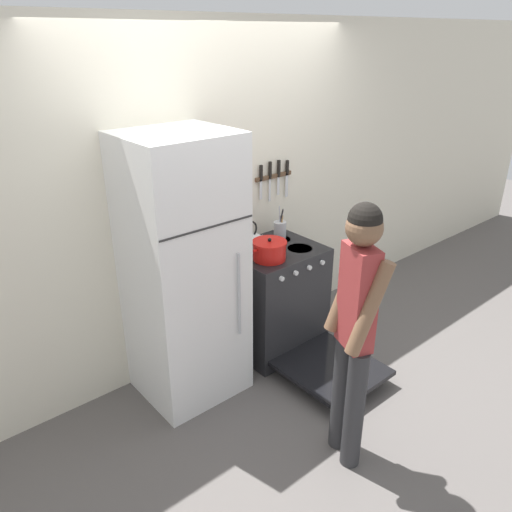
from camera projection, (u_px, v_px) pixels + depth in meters
ground_plane at (223, 341)px, 4.30m from camera, size 14.00×14.00×0.00m
wall_back at (216, 198)px, 3.79m from camera, size 10.00×0.06×2.55m
refrigerator at (184, 272)px, 3.38m from camera, size 0.69×0.65×1.89m
stove_range at (277, 300)px, 4.05m from camera, size 0.71×1.31×0.88m
dutch_oven_pot at (269, 250)px, 3.69m from camera, size 0.30×0.26×0.17m
tea_kettle at (250, 241)px, 3.87m from camera, size 0.25×0.20×0.23m
utensil_jar at (280, 230)px, 4.06m from camera, size 0.10×0.10×0.28m
person at (355, 325)px, 2.77m from camera, size 0.35×0.40×1.66m
wall_knife_strip at (274, 175)px, 4.05m from camera, size 0.38×0.03×0.33m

